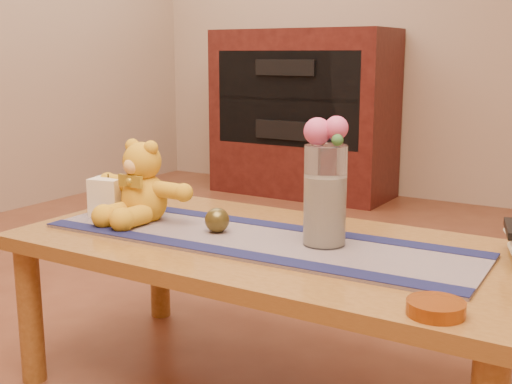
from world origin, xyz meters
The scene contains 24 objects.
coffee_table_top centered at (0.00, 0.00, 0.43)m, with size 1.40×0.70×0.04m, color brown.
table_leg_fl centered at (-0.64, -0.29, 0.21)m, with size 0.07×0.07×0.41m, color brown.
table_leg_bl centered at (-0.64, 0.29, 0.21)m, with size 0.07×0.07×0.41m, color brown.
persian_runner centered at (-0.04, -0.02, 0.45)m, with size 1.20×0.35×0.01m, color #181F45.
runner_border_near centered at (-0.04, -0.16, 0.46)m, with size 1.20×0.06×0.00m, color #14173D.
runner_border_far centered at (-0.04, 0.13, 0.46)m, with size 1.20×0.06×0.00m, color #14173D.
teddy_bear centered at (-0.43, -0.02, 0.57)m, with size 0.33×0.27×0.23m, color gold, non-canonical shape.
pillar_candle centered at (-0.57, -0.03, 0.52)m, with size 0.10×0.10×0.11m, color #FBE8B9.
candle_wick centered at (-0.57, -0.03, 0.58)m, with size 0.00×0.00×0.01m, color black.
glass_vase centered at (0.14, 0.02, 0.59)m, with size 0.11×0.11×0.26m, color silver.
potpourri_fill centered at (0.14, 0.02, 0.55)m, with size 0.09×0.09×0.18m, color beige.
rose_left centered at (0.12, 0.01, 0.75)m, with size 0.07×0.07×0.07m, color #DA4D7B.
rose_right centered at (0.17, 0.03, 0.76)m, with size 0.06×0.06×0.06m, color #DA4D7B.
blue_flower_back centered at (0.15, 0.06, 0.75)m, with size 0.04×0.04×0.04m, color #454C96.
blue_flower_side centered at (0.11, 0.04, 0.74)m, with size 0.04×0.04×0.04m, color #454C96.
leaf_sprig centered at (0.18, 0.00, 0.74)m, with size 0.03×0.03×0.03m, color #33662D.
bronze_ball centered at (-0.16, -0.03, 0.49)m, with size 0.07×0.07×0.07m, color #4D4119.
book_upper centered at (0.58, 0.15, 0.50)m, with size 0.17×0.22×0.02m, color beige.
amber_dish centered at (0.53, -0.28, 0.46)m, with size 0.11×0.11×0.03m, color #BF5914.
media_cabinet centered at (-1.20, 2.48, 0.55)m, with size 1.20×0.50×1.10m, color black.
cabinet_cavity centered at (-1.20, 2.25, 0.66)m, with size 1.02×0.03×0.61m, color black.
cabinet_shelf centered at (-1.20, 2.33, 0.66)m, with size 1.02×0.20×0.03m, color black.
stereo_upper centered at (-1.20, 2.35, 0.86)m, with size 0.42×0.28×0.10m, color black.
stereo_lower centered at (-1.20, 2.35, 0.46)m, with size 0.42×0.28×0.12m, color black.
Camera 1 is at (0.86, -1.48, 0.95)m, focal length 46.39 mm.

